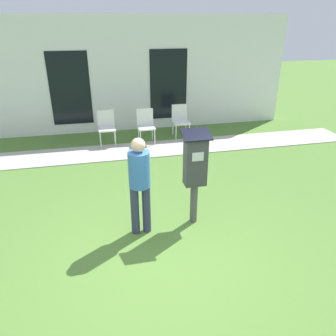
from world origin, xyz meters
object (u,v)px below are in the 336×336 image
Objects in this scene: parking_meter at (195,166)px; outdoor_chair_right at (180,118)px; outdoor_chair_left at (106,125)px; person_standing at (140,180)px; outdoor_chair_middle at (146,123)px.

outdoor_chair_right is (0.86, 4.22, -0.49)m from parking_meter.
person_standing is at bearing -67.09° from outdoor_chair_left.
parking_meter is 1.77× the size of outdoor_chair_right.
outdoor_chair_right is (1.03, 0.28, 0.00)m from outdoor_chair_middle.
outdoor_chair_middle is at bearing 43.52° from person_standing.
parking_meter is 1.77× the size of outdoor_chair_left.
outdoor_chair_middle is at bearing -156.11° from outdoor_chair_right.
parking_meter reaches higher than outdoor_chair_right.
outdoor_chair_middle is at bearing 12.73° from outdoor_chair_left.
outdoor_chair_left is 1.04m from outdoor_chair_middle.
parking_meter is at bearing -54.85° from outdoor_chair_left.
outdoor_chair_right is at bearing 78.45° from parking_meter.
outdoor_chair_middle is 1.07m from outdoor_chair_right.
person_standing is at bearing -103.25° from outdoor_chair_right.
outdoor_chair_left is 1.00× the size of outdoor_chair_right.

